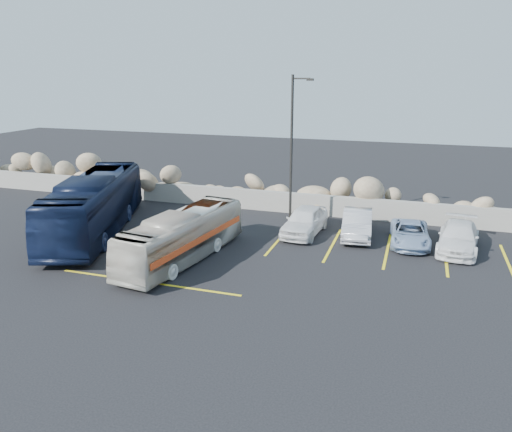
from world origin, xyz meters
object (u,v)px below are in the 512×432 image
(tour_coach, at_px, (95,205))
(car_a, at_px, (305,221))
(lamppost, at_px, (292,147))
(car_c, at_px, (458,237))
(vintage_bus, at_px, (183,236))
(car_d, at_px, (410,234))
(car_b, at_px, (357,223))

(tour_coach, relative_size, car_a, 2.60)
(lamppost, xyz_separation_m, tour_coach, (-9.35, -4.46, -2.78))
(car_c, bearing_deg, car_a, -175.03)
(vintage_bus, bearing_deg, car_c, 31.22)
(lamppost, distance_m, car_c, 9.34)
(car_c, height_order, car_d, car_c)
(car_d, bearing_deg, vintage_bus, -154.96)
(lamppost, relative_size, car_d, 2.04)
(tour_coach, xyz_separation_m, car_b, (13.03, 3.66, -0.84))
(car_c, bearing_deg, lamppost, 176.72)
(car_b, relative_size, car_d, 1.05)
(car_a, distance_m, car_d, 5.25)
(car_b, distance_m, car_c, 4.84)
(lamppost, xyz_separation_m, vintage_bus, (-3.30, -6.57, -3.19))
(car_a, xyz_separation_m, car_d, (5.25, 0.00, -0.17))
(car_a, xyz_separation_m, car_b, (2.63, 0.45, -0.03))
(car_d, bearing_deg, tour_coach, -172.39)
(car_a, height_order, car_c, car_a)
(car_a, height_order, car_b, car_a)
(vintage_bus, distance_m, tour_coach, 6.42)
(car_a, relative_size, car_d, 1.07)
(vintage_bus, xyz_separation_m, car_a, (4.35, 5.32, -0.39))
(tour_coach, bearing_deg, car_d, -7.41)
(lamppost, bearing_deg, vintage_bus, -116.65)
(lamppost, xyz_separation_m, car_b, (3.68, -0.80, -3.62))
(car_c, bearing_deg, tour_coach, -164.24)
(car_a, relative_size, car_c, 0.96)
(car_a, bearing_deg, car_d, 4.52)
(tour_coach, bearing_deg, vintage_bus, -38.27)
(car_c, bearing_deg, car_b, 179.03)
(tour_coach, height_order, car_a, tour_coach)
(car_c, xyz_separation_m, car_d, (-2.19, 0.13, -0.09))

